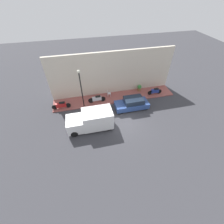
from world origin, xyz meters
TOP-DOWN VIEW (x-y plane):
  - ground_plane at (0.00, 0.00)m, footprint 60.00×60.00m
  - sidewalk at (4.27, 0.00)m, footprint 2.30×15.12m
  - building_facade at (5.57, 0.00)m, footprint 0.30×15.12m
  - parked_car at (1.92, -1.46)m, footprint 1.64×3.85m
  - delivery_van at (-0.02, 3.51)m, footprint 1.91×4.46m
  - motorcycle_blue at (3.76, -5.18)m, footprint 0.30×1.88m
  - motorcycle_red at (3.57, 6.50)m, footprint 0.30×2.12m
  - scooter_silver at (3.83, 2.33)m, footprint 0.30×2.07m
  - streetlamp at (3.44, 3.96)m, footprint 0.33×0.33m
  - potted_plant at (4.96, -3.52)m, footprint 0.51×0.51m
  - cafe_chair at (4.64, 0.73)m, footprint 0.40×0.40m

SIDE VIEW (x-z plane):
  - ground_plane at x=0.00m, z-range 0.00..0.00m
  - sidewalk at x=4.27m, z-range 0.00..0.11m
  - potted_plant at x=4.96m, z-range 0.12..0.96m
  - motorcycle_blue at x=3.76m, z-range 0.14..0.99m
  - scooter_silver at x=3.83m, z-range 0.15..1.00m
  - motorcycle_red at x=3.57m, z-range 0.14..1.00m
  - cafe_chair at x=4.64m, z-range 0.18..1.03m
  - parked_car at x=1.92m, z-range -0.03..1.36m
  - delivery_van at x=-0.02m, z-range 0.01..2.00m
  - building_facade at x=5.57m, z-range 0.00..5.43m
  - streetlamp at x=3.44m, z-range 0.79..5.36m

